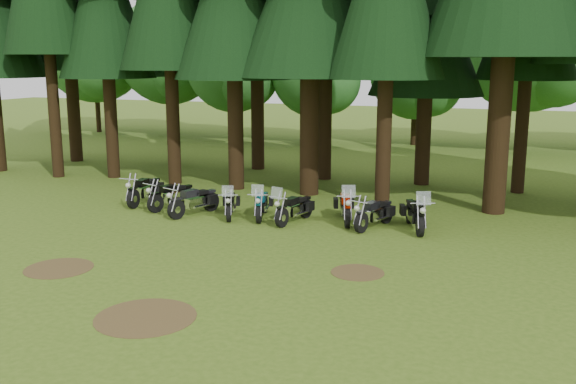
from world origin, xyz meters
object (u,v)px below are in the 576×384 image
Objects in this scene: motorcycle_3 at (230,205)px; motorcycle_8 at (415,215)px; motorcycle_0 at (145,191)px; motorcycle_5 at (294,209)px; motorcycle_2 at (194,202)px; motorcycle_7 at (374,214)px; motorcycle_4 at (262,205)px; motorcycle_6 at (345,207)px; motorcycle_1 at (172,196)px.

motorcycle_3 is 6.39m from motorcycle_8.
motorcycle_0 is 1.09× the size of motorcycle_5.
motorcycle_5 reaches higher than motorcycle_2.
motorcycle_2 is 6.42m from motorcycle_7.
motorcycle_0 is 6.40m from motorcycle_5.
motorcycle_4 reaches higher than motorcycle_0.
motorcycle_4 is at bearing -177.07° from motorcycle_5.
motorcycle_7 is at bearing 168.71° from motorcycle_8.
motorcycle_2 is 0.96× the size of motorcycle_6.
motorcycle_4 is 2.91m from motorcycle_6.
motorcycle_2 is 3.70m from motorcycle_5.
motorcycle_4 is at bearing 15.79° from motorcycle_1.
motorcycle_4 is (2.41, 0.47, -0.02)m from motorcycle_2.
motorcycle_0 is at bearing -164.48° from motorcycle_7.
motorcycle_5 is at bearing -156.05° from motorcycle_7.
motorcycle_1 is 7.64m from motorcycle_7.
motorcycle_4 is at bearing 30.60° from motorcycle_2.
motorcycle_5 is at bearing 23.63° from motorcycle_2.
motorcycle_1 is at bearing 162.94° from motorcycle_6.
motorcycle_8 is at bearing -12.28° from motorcycle_4.
motorcycle_0 is 1.12× the size of motorcycle_7.
motorcycle_8 is (2.41, -0.22, 0.00)m from motorcycle_6.
motorcycle_7 is at bearing -14.55° from motorcycle_4.
motorcycle_7 is (2.71, 0.28, -0.01)m from motorcycle_5.
motorcycle_2 is at bearing -22.91° from motorcycle_0.
motorcycle_3 is 0.91× the size of motorcycle_5.
motorcycle_0 is at bearing 159.50° from motorcycle_6.
motorcycle_7 is at bearing 18.01° from motorcycle_5.
motorcycle_8 reaches higher than motorcycle_6.
motorcycle_3 is 4.03m from motorcycle_6.
motorcycle_6 is 2.42m from motorcycle_8.
motorcycle_4 is 1.29m from motorcycle_5.
motorcycle_5 reaches higher than motorcycle_1.
motorcycle_1 is at bearing -162.08° from motorcycle_7.
motorcycle_7 is 0.92× the size of motorcycle_8.
motorcycle_0 reaches higher than motorcycle_2.
motorcycle_0 reaches higher than motorcycle_7.
motorcycle_4 is (5.09, -0.48, -0.04)m from motorcycle_0.
motorcycle_5 is at bearing -24.78° from motorcycle_4.
motorcycle_3 reaches higher than motorcycle_1.
motorcycle_1 is at bearing 175.02° from motorcycle_2.
motorcycle_2 is at bearing 164.27° from motorcycle_8.
motorcycle_6 is 1.21m from motorcycle_7.
motorcycle_5 is (4.93, -0.30, 0.00)m from motorcycle_1.
motorcycle_2 is 5.37m from motorcycle_6.
motorcycle_2 is (2.67, -0.95, -0.02)m from motorcycle_0.
motorcycle_7 is (6.40, 0.54, -0.02)m from motorcycle_2.
motorcycle_6 is (5.28, 0.99, 0.02)m from motorcycle_2.
motorcycle_3 is 0.88× the size of motorcycle_6.
motorcycle_1 is 6.53m from motorcycle_6.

